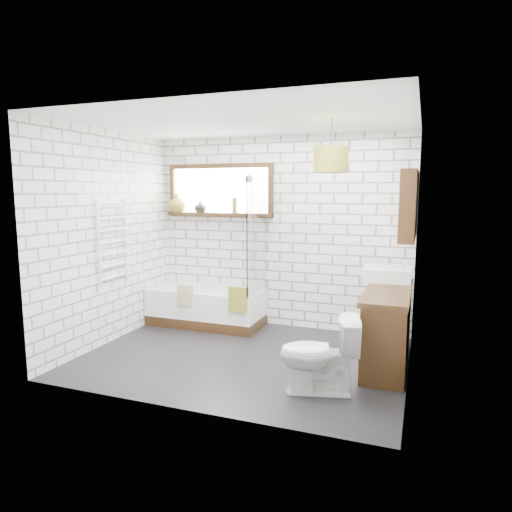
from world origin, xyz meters
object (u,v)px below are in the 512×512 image
(bathtub, at_px, (206,307))
(pendant, at_px, (331,160))
(toilet, at_px, (319,354))
(basin, at_px, (387,274))
(vanity, at_px, (388,327))

(bathtub, bearing_deg, pendant, -25.46)
(toilet, xyz_separation_m, pendant, (-0.07, 0.68, 1.75))
(pendant, bearing_deg, toilet, -84.38)
(pendant, bearing_deg, basin, 54.47)
(bathtub, height_order, basin, basin)
(bathtub, distance_m, toilet, 2.44)
(bathtub, distance_m, basin, 2.43)
(basin, distance_m, toilet, 1.58)
(basin, bearing_deg, pendant, -125.53)
(basin, relative_size, pendant, 1.55)
(bathtub, height_order, vanity, vanity)
(vanity, bearing_deg, bathtub, 165.43)
(bathtub, distance_m, vanity, 2.50)
(bathtub, distance_m, pendant, 2.74)
(basin, height_order, toilet, basin)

